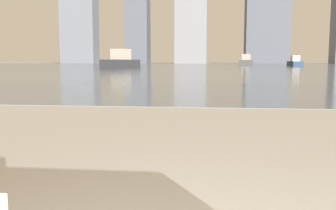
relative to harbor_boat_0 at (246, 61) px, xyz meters
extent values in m
cube|color=slate|center=(-7.36, -12.74, -0.75)|extent=(180.00, 110.00, 0.01)
cube|color=#4C4C51|center=(0.00, 0.00, -0.25)|extent=(3.25, 5.95, 0.99)
cube|color=#B2A893|center=(0.00, 0.00, 0.81)|extent=(1.88, 2.40, 1.13)
cube|color=#2D2D33|center=(-16.29, -36.14, -0.27)|extent=(3.18, 5.75, 0.95)
cube|color=#B2A893|center=(-16.29, -36.14, 0.75)|extent=(1.83, 2.32, 1.09)
cube|color=navy|center=(5.66, -16.18, -0.37)|extent=(1.56, 4.32, 0.75)
cube|color=silver|center=(5.66, -16.18, 0.43)|extent=(1.10, 1.63, 0.86)
cube|color=#4C515B|center=(-29.71, 43.26, 13.50)|extent=(7.10, 7.23, 28.51)
cube|color=slate|center=(-12.75, 43.26, 10.57)|extent=(9.46, 13.66, 22.66)
camera|label=1|loc=(-7.16, -74.47, 0.09)|focal=40.00mm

